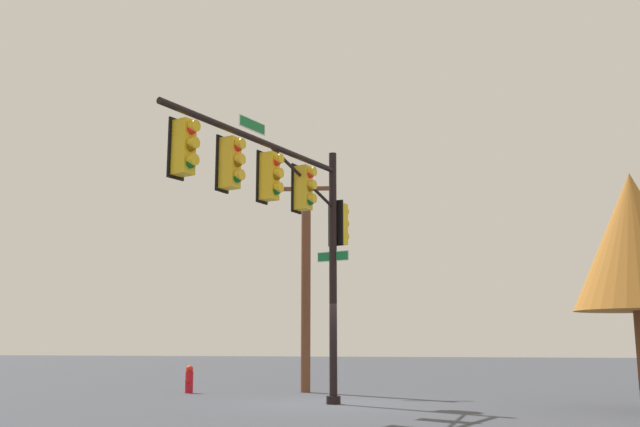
% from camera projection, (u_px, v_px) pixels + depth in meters
% --- Properties ---
extents(ground_plane, '(120.00, 120.00, 0.00)m').
position_uv_depth(ground_plane, '(333.00, 404.00, 17.62)').
color(ground_plane, '#3D4048').
extents(signal_pole_assembly, '(6.80, 2.67, 6.51)m').
position_uv_depth(signal_pole_assembly, '(285.00, 201.00, 16.59)').
color(signal_pole_assembly, black).
rests_on(signal_pole_assembly, ground_plane).
extents(utility_pole, '(0.34, 1.80, 7.08)m').
position_uv_depth(utility_pole, '(306.00, 275.00, 22.46)').
color(utility_pole, brown).
rests_on(utility_pole, ground_plane).
extents(fire_hydrant, '(0.33, 0.24, 0.83)m').
position_uv_depth(fire_hydrant, '(189.00, 379.00, 21.56)').
color(fire_hydrant, red).
rests_on(fire_hydrant, ground_plane).
extents(tree_near, '(2.93, 2.93, 5.50)m').
position_uv_depth(tree_near, '(634.00, 241.00, 16.40)').
color(tree_near, brown).
rests_on(tree_near, ground_plane).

